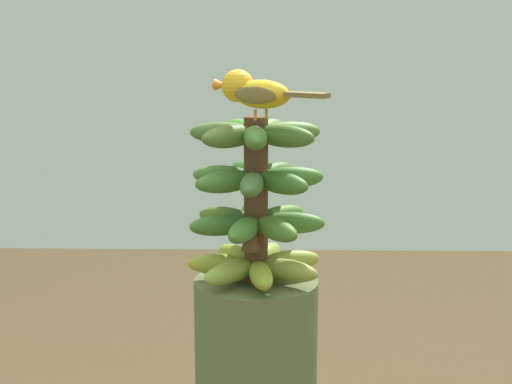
# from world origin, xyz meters

# --- Properties ---
(banana_bunch) EXTENTS (0.25, 0.25, 0.29)m
(banana_bunch) POSITION_xyz_m (0.00, -0.00, 1.21)
(banana_bunch) COLOR brown
(banana_bunch) RESTS_ON banana_tree
(perched_bird) EXTENTS (0.20, 0.13, 0.08)m
(perched_bird) POSITION_xyz_m (0.00, 0.04, 1.40)
(perched_bird) COLOR #C68933
(perched_bird) RESTS_ON banana_bunch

